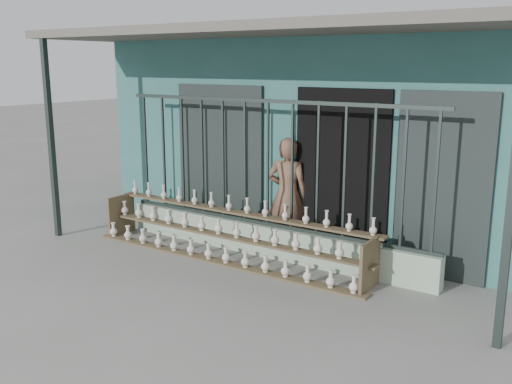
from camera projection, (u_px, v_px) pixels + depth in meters
The scene contains 6 objects.
ground at pixel (212, 283), 7.22m from camera, with size 60.00×60.00×0.00m, color slate.
workshop_building at pixel (355, 126), 10.29m from camera, with size 7.40×6.60×3.21m.
parapet_wall at pixel (268, 240), 8.22m from camera, with size 5.00×0.20×0.45m, color #A1BBA1.
security_fence at pixel (268, 164), 7.97m from camera, with size 5.00×0.04×1.80m.
shelf_rack at pixel (227, 234), 8.08m from camera, with size 4.50×0.68×0.85m.
elderly_woman at pixel (287, 195), 8.35m from camera, with size 0.62×0.40×1.69m, color brown.
Camera 1 is at (4.23, -5.33, 2.73)m, focal length 40.00 mm.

